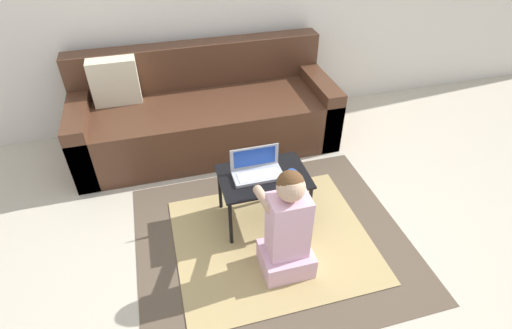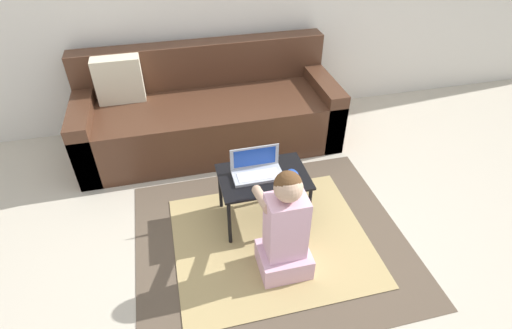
% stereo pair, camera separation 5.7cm
% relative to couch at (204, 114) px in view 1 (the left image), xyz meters
% --- Properties ---
extents(ground_plane, '(16.00, 16.00, 0.00)m').
position_rel_couch_xyz_m(ground_plane, '(0.14, -1.23, -0.28)').
color(ground_plane, beige).
extents(area_rug, '(1.73, 1.48, 0.01)m').
position_rel_couch_xyz_m(area_rug, '(0.22, -1.25, -0.28)').
color(area_rug, brown).
rests_on(area_rug, ground_plane).
extents(couch, '(2.10, 0.81, 0.79)m').
position_rel_couch_xyz_m(couch, '(0.00, 0.00, 0.00)').
color(couch, '#4C2D1E').
rests_on(couch, ground_plane).
extents(laptop_desk, '(0.57, 0.39, 0.38)m').
position_rel_couch_xyz_m(laptop_desk, '(0.22, -1.03, 0.05)').
color(laptop_desk, black).
rests_on(laptop_desk, ground_plane).
extents(laptop, '(0.32, 0.16, 0.17)m').
position_rel_couch_xyz_m(laptop, '(0.18, -1.01, 0.13)').
color(laptop, '#B7BCC6').
rests_on(laptop, laptop_desk).
extents(computer_mouse, '(0.07, 0.11, 0.04)m').
position_rel_couch_xyz_m(computer_mouse, '(0.39, -1.08, 0.11)').
color(computer_mouse, '#234CB2').
rests_on(computer_mouse, laptop_desk).
extents(person_seated, '(0.30, 0.41, 0.74)m').
position_rel_couch_xyz_m(person_seated, '(0.23, -1.47, 0.05)').
color(person_seated, '#E5B2CC').
rests_on(person_seated, ground_plane).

